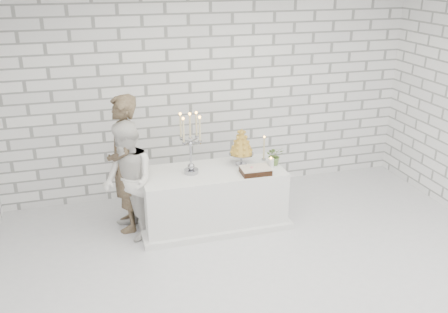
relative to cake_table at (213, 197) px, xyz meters
The scene contains 11 objects.
ground 1.48m from the cake_table, 78.74° to the right, with size 6.00×5.00×0.01m, color silver.
wall_back 1.60m from the cake_table, 75.78° to the left, with size 6.00×0.01×3.00m, color white.
cake_table is the anchor object (origin of this frame).
groom 1.21m from the cake_table, 168.84° to the left, with size 0.64×0.42×1.76m, color #3B2D1F.
bride 1.13m from the cake_table, behind, with size 0.72×0.56×1.49m, color white.
candelabra 0.82m from the cake_table, behind, with size 0.32×0.32×0.79m, color #95959E, non-canonical shape.
croquembouche 0.76m from the cake_table, 13.13° to the left, with size 0.32×0.32×0.50m, color #A67C2D, non-canonical shape.
chocolate_cake 0.69m from the cake_table, 25.54° to the right, with size 0.36×0.26×0.08m, color black.
pillar_candle 0.87m from the cake_table, ahead, with size 0.08×0.08×0.12m, color white.
extra_taper 0.94m from the cake_table, 12.13° to the left, with size 0.06×0.06×0.32m, color beige.
flowers 0.97m from the cake_table, ahead, with size 0.23×0.20×0.25m, color #44602B.
Camera 1 is at (-1.72, -4.14, 3.19)m, focal length 39.26 mm.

